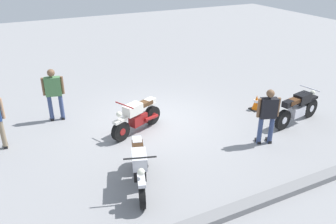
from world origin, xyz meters
TOP-DOWN VIEW (x-y plane):
  - ground_plane at (0.00, 0.00)m, footprint 40.00×40.00m
  - curb_edge at (0.00, 4.60)m, footprint 14.00×0.30m
  - motorcycle_black_cruiser at (-3.89, 2.06)m, footprint 2.08×0.69m
  - motorcycle_silver_cruiser at (1.76, 2.84)m, footprint 0.92×2.02m
  - motorcycle_cream_vintage at (0.84, 0.37)m, footprint 1.84×1.00m
  - person_in_black_shirt at (-2.15, 2.60)m, footprint 0.63×0.43m
  - person_in_green_shirt at (2.87, -1.54)m, footprint 0.66×0.39m
  - traffic_cone at (-3.41, 0.69)m, footprint 0.36×0.36m

SIDE VIEW (x-z plane):
  - ground_plane at x=0.00m, z-range 0.00..0.00m
  - curb_edge at x=0.00m, z-range 0.00..0.15m
  - traffic_cone at x=-3.41m, z-range 0.00..0.53m
  - motorcycle_cream_vintage at x=0.84m, z-range -0.05..1.02m
  - motorcycle_black_cruiser at x=-3.89m, z-range -0.02..1.06m
  - motorcycle_silver_cruiser at x=1.76m, z-range -0.02..1.06m
  - person_in_black_shirt at x=-2.15m, z-range 0.11..1.75m
  - person_in_green_shirt at x=2.87m, z-range 0.13..1.85m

